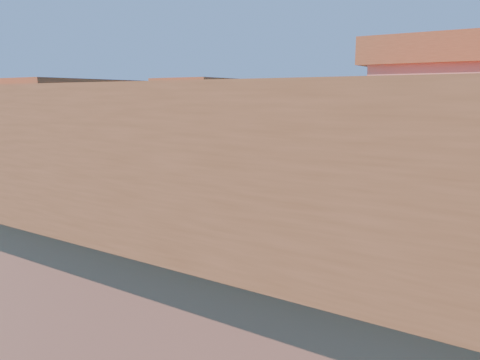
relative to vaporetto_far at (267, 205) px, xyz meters
The scene contains 10 objects.
left_bank_palazzos 23.52m from the vaporetto_far, 162.93° to the left, with size 12.80×128.40×21.00m.
quay 27.78m from the vaporetto_far, 14.18° to the left, with size 4.00×140.00×1.00m, color #A89B88.
restaurant_awnings 44.45m from the vaporetto_far, 52.40° to the right, with size 3.20×44.55×3.12m.
mooring_poles_right 37.96m from the vaporetto_far, 50.76° to the right, with size 1.44×54.24×3.20m.
vaporetto_far is the anchor object (origin of this frame).
gondola_fore 38.64m from the vaporetto_far, 72.50° to the right, with size 1.58×13.14×2.62m.
gondola_right 39.93m from the vaporetto_far, 58.56° to the right, with size 5.49×11.78×2.46m.
gondola_far 20.03m from the vaporetto_far, 11.84° to the left, with size 3.61×13.18×1.88m.
motorboat_mid 16.72m from the vaporetto_far, 90.13° to the right, with size 6.24×8.14×1.65m.
motorboat_far 34.75m from the vaporetto_far, 69.25° to the left, with size 4.80×7.97×1.58m.
Camera 1 is at (29.67, -1.99, 17.93)m, focal length 35.00 mm.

